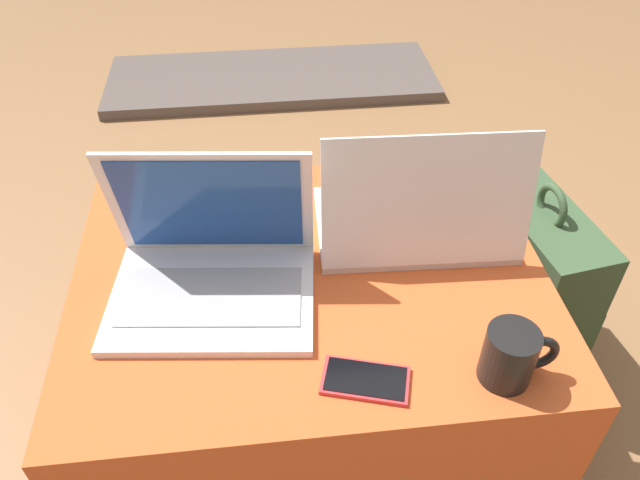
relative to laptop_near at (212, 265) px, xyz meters
name	(u,v)px	position (x,y,z in m)	size (l,w,h in m)	color
ground_plane	(312,414)	(0.17, 0.02, -0.52)	(14.00, 14.00, 0.00)	olive
ottoman	(311,351)	(0.17, 0.02, -0.29)	(0.88, 0.69, 0.47)	maroon
laptop_near	(212,265)	(0.00, 0.00, 0.00)	(0.38, 0.30, 0.27)	silver
laptop_far	(417,217)	(0.39, 0.09, 0.00)	(0.39, 0.27, 0.26)	silver
cell_phone	(365,380)	(0.24, -0.24, -0.05)	(0.15, 0.11, 0.01)	red
backpack	(529,289)	(0.71, 0.17, -0.31)	(0.24, 0.36, 0.52)	#385133
coffee_mug	(511,355)	(0.46, -0.25, -0.01)	(0.12, 0.08, 0.10)	black
fireplace_hearth	(272,78)	(0.17, 1.70, -0.50)	(1.40, 0.50, 0.04)	#564C47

